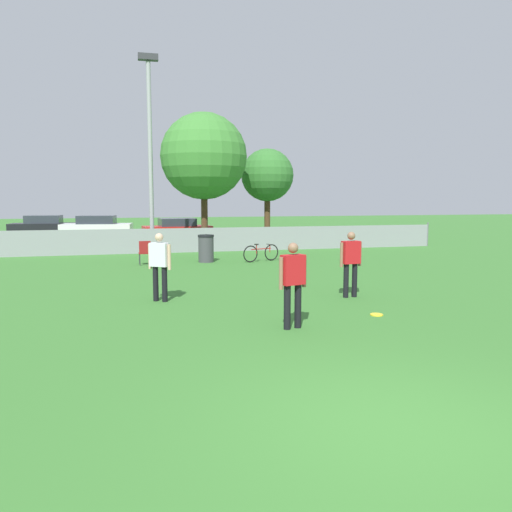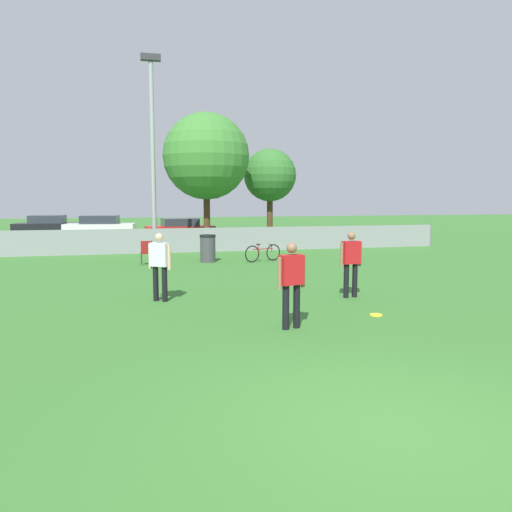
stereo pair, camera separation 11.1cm
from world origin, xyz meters
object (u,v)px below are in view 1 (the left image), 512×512
Objects in this scene: player_defender_red at (293,279)px; player_thrower_red at (351,259)px; tree_far_right at (267,176)px; parked_car_red at (177,229)px; tree_near_pole at (204,156)px; frisbee_disc at (377,315)px; light_pole at (150,137)px; player_receiver_white at (160,262)px; folding_chair_sideline at (145,251)px; parked_car_white at (97,227)px; trash_bin at (206,248)px; bicycle_sideline at (261,253)px; parked_car_dark at (44,226)px.

player_thrower_red is at bearing 31.25° from player_defender_red.
parked_car_red is (-4.55, 3.57, -3.03)m from tree_far_right.
frisbee_disc is at bearing -84.85° from tree_near_pole.
light_pole is 5.50× the size of player_thrower_red.
tree_far_right reaches higher than player_receiver_white.
parked_car_red is at bearing -104.19° from folding_chair_sideline.
tree_far_right is at bearing -43.61° from parked_car_red.
light_pole is 2.06× the size of parked_car_white.
tree_far_right is 16.04m from player_receiver_white.
parked_car_white reaches higher than folding_chair_sideline.
tree_far_right is 1.17× the size of parked_car_white.
trash_bin is 10.90m from parked_car_red.
parked_car_white is (-4.74, 13.07, 0.16)m from trash_bin.
parked_car_red is at bearing -17.47° from parked_car_white.
parked_car_red is at bearing 90.36° from trash_bin.
trash_bin is (2.31, 0.32, 0.02)m from folding_chair_sideline.
tree_far_right reaches higher than folding_chair_sideline.
bicycle_sideline is at bearing 85.97° from player_thrower_red.
frisbee_disc is 0.17× the size of bicycle_sideline.
tree_far_right is at bearing -134.49° from folding_chair_sideline.
tree_near_pole is 6.25× the size of trash_bin.
player_thrower_red is 7.36m from bicycle_sideline.
folding_chair_sideline reaches higher than bicycle_sideline.
frisbee_disc is at bearing -109.21° from bicycle_sideline.
tree_near_pole is 4.04× the size of player_defender_red.
folding_chair_sideline is (-2.40, 9.84, -0.43)m from player_defender_red.
tree_near_pole is at bearing 95.15° from frisbee_disc.
tree_far_right is 8.70m from bicycle_sideline.
frisbee_disc is 23.69m from parked_car_white.
parked_car_white is (-2.43, 13.39, 0.17)m from folding_chair_sideline.
tree_far_right is (3.71, 1.79, -0.80)m from tree_near_pole.
parked_car_red is at bearing 73.61° from light_pole.
player_thrower_red is 1.55× the size of trash_bin.
player_receiver_white is 0.37× the size of parked_car_white.
player_defender_red is (1.87, -15.23, -4.29)m from light_pole.
parked_car_white is at bearing 109.92° from trash_bin.
player_receiver_white is 23.04m from parked_car_dark.
parked_car_red is (-0.07, 10.89, 0.09)m from trash_bin.
parked_car_red is (8.01, -4.35, -0.03)m from parked_car_dark.
trash_bin is (-2.09, 0.35, 0.19)m from bicycle_sideline.
tree_near_pole is 13.68m from parked_car_dark.
frisbee_disc is at bearing -89.32° from parked_car_red.
tree_near_pole is 13.36m from player_receiver_white.
player_thrower_red is 0.40× the size of parked_car_red.
trash_bin is at bearing 100.92° from player_thrower_red.
light_pole is 16.05m from frisbee_disc.
tree_far_right is 18.23m from player_defender_red.
light_pole reaches higher than tree_far_right.
light_pole is 12.81m from parked_car_dark.
tree_near_pole is 1.51× the size of parked_car_white.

